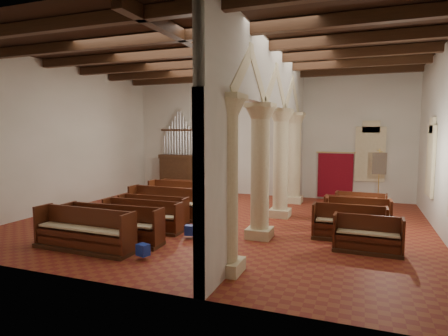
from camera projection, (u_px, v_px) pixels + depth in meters
floor at (222, 222)px, 13.47m from camera, size 14.00×14.00×0.00m
ceiling at (222, 51)px, 12.88m from camera, size 14.00×14.00×0.00m
wall_back at (264, 136)px, 18.77m from camera, size 14.00×0.02×6.00m
wall_front at (117, 144)px, 7.58m from camera, size 14.00×0.02×6.00m
wall_left at (65, 137)px, 15.60m from camera, size 0.02×12.00×6.00m
ceiling_beams at (222, 56)px, 12.90m from camera, size 13.80×11.80×0.30m
arcade at (272, 122)px, 12.50m from camera, size 0.90×11.90×6.00m
window_right_b at (432, 161)px, 13.17m from camera, size 0.03×1.00×2.20m
window_back at (370, 154)px, 17.10m from camera, size 1.00×0.03×2.20m
pipe_organ at (180, 166)px, 20.03m from camera, size 2.10×0.85×4.40m
lectern at (226, 185)px, 19.19m from camera, size 0.55×0.59×1.14m
dossal_curtain at (335, 175)px, 17.67m from camera, size 1.80×0.07×2.17m
processional_banner at (378, 189)px, 15.72m from camera, size 0.57×0.72×2.53m
hymnal_box_a at (143, 250)px, 9.49m from camera, size 0.35×0.31×0.30m
hymnal_box_b at (190, 230)px, 11.37m from camera, size 0.34×0.30×0.30m
hymnal_box_c at (225, 215)px, 13.35m from camera, size 0.37×0.32×0.31m
tube_heater_a at (93, 239)px, 10.74m from camera, size 1.13×0.24×0.11m
tube_heater_b at (99, 239)px, 10.77m from camera, size 1.07×0.26×0.11m
nave_pew_0 at (84, 236)px, 10.23m from camera, size 3.03×0.85×1.14m
nave_pew_1 at (112, 230)px, 10.92m from camera, size 3.15×0.84×1.09m
nave_pew_2 at (142, 221)px, 12.22m from camera, size 2.74×0.69×1.00m
nave_pew_3 at (153, 214)px, 13.27m from camera, size 2.60×0.69×0.96m
nave_pew_4 at (169, 208)px, 14.02m from camera, size 3.37×0.97×1.14m
nave_pew_5 at (178, 204)px, 15.07m from camera, size 2.52×0.76×0.97m
nave_pew_6 at (182, 199)px, 15.91m from camera, size 2.98×0.76×1.12m
nave_pew_7 at (191, 195)px, 17.00m from camera, size 3.00×0.79×1.00m
aisle_pew_0 at (367, 240)px, 10.04m from camera, size 1.79×0.71×0.99m
aisle_pew_1 at (349, 228)px, 11.16m from camera, size 2.13×0.72×1.06m
aisle_pew_2 at (358, 221)px, 12.04m from camera, size 2.01×0.78×1.10m
aisle_pew_3 at (350, 215)px, 13.14m from camera, size 1.78×0.75×0.96m
aisle_pew_4 at (360, 210)px, 13.89m from camera, size 1.85×0.75×0.97m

